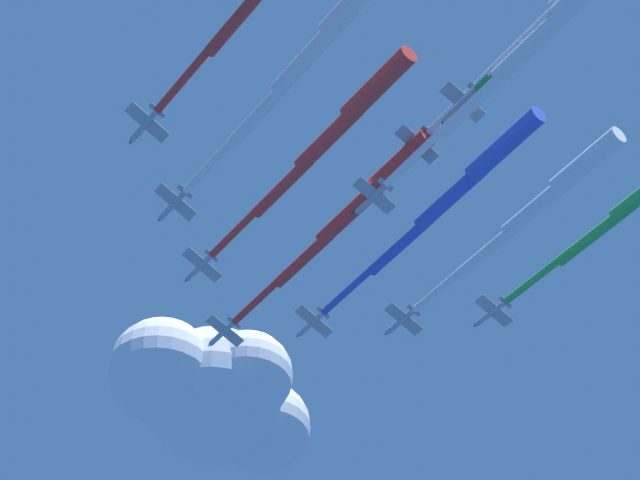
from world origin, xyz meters
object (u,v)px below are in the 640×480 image
at_px(jet_starboard_inner, 452,195).
at_px(jet_trail_port, 534,41).
at_px(jet_port_inner, 329,136).
at_px(jet_starboard_mid, 537,206).
at_px(jet_port_mid, 308,56).
at_px(jet_lead, 350,212).

relative_size(jet_starboard_inner, jet_trail_port, 1.03).
bearing_deg(jet_port_inner, jet_trail_port, -81.40).
relative_size(jet_starboard_mid, jet_trail_port, 0.93).
bearing_deg(jet_starboard_inner, jet_trail_port, -121.20).
bearing_deg(jet_starboard_mid, jet_port_mid, 172.01).
distance_m(jet_port_inner, jet_port_mid, 18.54).
height_order(jet_port_inner, jet_starboard_inner, jet_port_inner).
height_order(jet_lead, jet_trail_port, jet_lead).
relative_size(jet_port_inner, jet_starboard_inner, 0.95).
height_order(jet_port_inner, jet_port_mid, jet_port_inner).
xyz_separation_m(jet_port_inner, jet_port_mid, (-15.76, -9.68, -1.27)).
distance_m(jet_lead, jet_port_inner, 17.44).
xyz_separation_m(jet_starboard_inner, jet_port_mid, (-41.13, -2.63, -1.01)).
bearing_deg(jet_lead, jet_port_inner, -150.10).
relative_size(jet_port_mid, jet_starboard_mid, 1.05).
relative_size(jet_port_inner, jet_trail_port, 0.98).
xyz_separation_m(jet_port_mid, jet_starboard_mid, (53.15, -7.46, 0.13)).
height_order(jet_starboard_inner, jet_starboard_mid, jet_starboard_inner).
xyz_separation_m(jet_lead, jet_port_mid, (-30.83, -18.34, 0.12)).
distance_m(jet_starboard_inner, jet_trail_port, 37.63).
distance_m(jet_starboard_inner, jet_port_mid, 41.22).
bearing_deg(jet_lead, jet_starboard_mid, -49.13).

